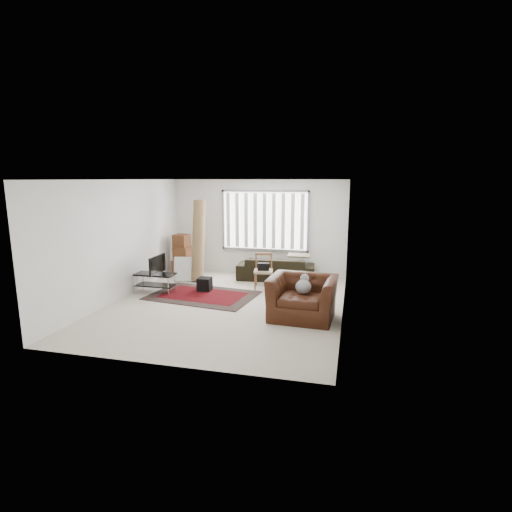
{
  "coord_description": "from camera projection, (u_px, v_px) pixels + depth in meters",
  "views": [
    {
      "loc": [
        2.64,
        -8.01,
        2.72
      ],
      "look_at": [
        0.59,
        0.33,
        1.05
      ],
      "focal_mm": 28.0,
      "sensor_mm": 36.0,
      "label": 1
    }
  ],
  "objects": [
    {
      "name": "persian_rug",
      "position": [
        203.0,
        295.0,
        9.41
      ],
      "size": [
        2.6,
        1.91,
        0.02
      ],
      "color": "black",
      "rests_on": "ground"
    },
    {
      "name": "moving_boxes",
      "position": [
        182.0,
        256.0,
        11.34
      ],
      "size": [
        0.52,
        0.49,
        1.17
      ],
      "color": "brown",
      "rests_on": "ground"
    },
    {
      "name": "tv",
      "position": [
        154.0,
        264.0,
        9.55
      ],
      "size": [
        0.1,
        0.77,
        0.44
      ],
      "primitive_type": "imported",
      "rotation": [
        0.0,
        0.0,
        1.57
      ],
      "color": "black",
      "rests_on": "tv_stand"
    },
    {
      "name": "room",
      "position": [
        234.0,
        222.0,
        8.92
      ],
      "size": [
        6.0,
        6.02,
        2.71
      ],
      "color": "beige",
      "rests_on": "ground"
    },
    {
      "name": "rolled_rug",
      "position": [
        198.0,
        240.0,
        10.73
      ],
      "size": [
        0.44,
        0.85,
        2.17
      ],
      "primitive_type": "cylinder",
      "rotation": [
        -0.23,
        0.0,
        0.14
      ],
      "color": "olive",
      "rests_on": "ground"
    },
    {
      "name": "side_chair",
      "position": [
        263.0,
        269.0,
        10.03
      ],
      "size": [
        0.54,
        0.54,
        0.87
      ],
      "rotation": [
        0.0,
        0.0,
        0.18
      ],
      "color": "#927960",
      "rests_on": "ground"
    },
    {
      "name": "white_flatpack",
      "position": [
        184.0,
        269.0,
        10.74
      ],
      "size": [
        0.55,
        0.32,
        0.65
      ],
      "primitive_type": "cube",
      "rotation": [
        -0.24,
        0.0,
        0.19
      ],
      "color": "silver",
      "rests_on": "ground"
    },
    {
      "name": "tv_stand",
      "position": [
        155.0,
        279.0,
        9.61
      ],
      "size": [
        0.95,
        0.43,
        0.48
      ],
      "color": "black",
      "rests_on": "ground"
    },
    {
      "name": "sofa",
      "position": [
        276.0,
        265.0,
        10.89
      ],
      "size": [
        2.15,
        1.07,
        0.8
      ],
      "primitive_type": "imported",
      "rotation": [
        0.0,
        0.0,
        3.22
      ],
      "color": "black",
      "rests_on": "ground"
    },
    {
      "name": "armchair",
      "position": [
        303.0,
        294.0,
        7.85
      ],
      "size": [
        1.35,
        1.19,
        0.95
      ],
      "rotation": [
        0.0,
        0.0,
        -0.06
      ],
      "color": "#39180B",
      "rests_on": "ground"
    },
    {
      "name": "subwoofer",
      "position": [
        205.0,
        284.0,
        9.77
      ],
      "size": [
        0.33,
        0.33,
        0.32
      ],
      "primitive_type": "cube",
      "rotation": [
        0.0,
        0.0,
        0.05
      ],
      "color": "black",
      "rests_on": "persian_rug"
    }
  ]
}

